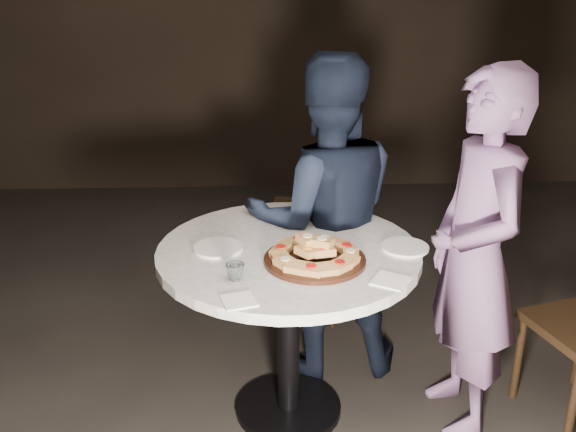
{
  "coord_description": "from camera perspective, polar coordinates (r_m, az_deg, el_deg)",
  "views": [
    {
      "loc": [
        -0.22,
        -2.38,
        2.01
      ],
      "look_at": [
        -0.11,
        0.2,
        0.99
      ],
      "focal_mm": 40.0,
      "sensor_mm": 36.0,
      "label": 1
    }
  ],
  "objects": [
    {
      "name": "floor",
      "position": [
        3.13,
        2.31,
        -18.5
      ],
      "size": [
        7.0,
        7.0,
        0.0
      ],
      "primitive_type": "plane",
      "color": "black",
      "rests_on": "ground"
    },
    {
      "name": "table",
      "position": [
        2.85,
        0.04,
        -5.79
      ],
      "size": [
        1.42,
        1.42,
        0.86
      ],
      "rotation": [
        0.0,
        0.0,
        0.28
      ],
      "color": "black",
      "rests_on": "ground"
    },
    {
      "name": "serving_board",
      "position": [
        2.66,
        2.39,
        -3.92
      ],
      "size": [
        0.44,
        0.44,
        0.02
      ],
      "primitive_type": "cylinder",
      "rotation": [
        0.0,
        0.0,
        0.05
      ],
      "color": "black",
      "rests_on": "table"
    },
    {
      "name": "focaccia_pile",
      "position": [
        2.64,
        2.41,
        -3.19
      ],
      "size": [
        0.38,
        0.38,
        0.1
      ],
      "rotation": [
        0.0,
        0.0,
        0.34
      ],
      "color": "#B58046",
      "rests_on": "serving_board"
    },
    {
      "name": "plate_left",
      "position": [
        2.79,
        -6.25,
        -2.83
      ],
      "size": [
        0.21,
        0.21,
        0.01
      ],
      "primitive_type": "cylinder",
      "rotation": [
        0.0,
        0.0,
        -0.0
      ],
      "color": "white",
      "rests_on": "table"
    },
    {
      "name": "plate_right",
      "position": [
        2.82,
        10.35,
        -2.74
      ],
      "size": [
        0.26,
        0.26,
        0.01
      ],
      "primitive_type": "cylinder",
      "rotation": [
        0.0,
        0.0,
        -0.32
      ],
      "color": "white",
      "rests_on": "table"
    },
    {
      "name": "water_glass",
      "position": [
        2.51,
        -4.69,
        -4.97
      ],
      "size": [
        0.09,
        0.09,
        0.07
      ],
      "primitive_type": "imported",
      "rotation": [
        0.0,
        0.0,
        -0.23
      ],
      "color": "silver",
      "rests_on": "table"
    },
    {
      "name": "napkin_near",
      "position": [
        2.37,
        -4.39,
        -7.52
      ],
      "size": [
        0.15,
        0.15,
        0.01
      ],
      "primitive_type": "cube",
      "rotation": [
        0.0,
        0.0,
        0.29
      ],
      "color": "white",
      "rests_on": "table"
    },
    {
      "name": "napkin_far",
      "position": [
        2.53,
        9.09,
        -5.7
      ],
      "size": [
        0.18,
        0.18,
        0.01
      ],
      "primitive_type": "cube",
      "rotation": [
        0.0,
        0.0,
        -0.53
      ],
      "color": "white",
      "rests_on": "table"
    },
    {
      "name": "chair_far",
      "position": [
        3.76,
        2.05,
        -2.86
      ],
      "size": [
        0.48,
        0.49,
        0.79
      ],
      "rotation": [
        0.0,
        0.0,
        2.8
      ],
      "color": "black",
      "rests_on": "ground"
    },
    {
      "name": "diner_navy",
      "position": [
        3.19,
        3.28,
        -0.37
      ],
      "size": [
        0.83,
        0.67,
        1.65
      ],
      "primitive_type": "imported",
      "rotation": [
        0.0,
        0.0,
        3.2
      ],
      "color": "black",
      "rests_on": "ground"
    },
    {
      "name": "diner_teal",
      "position": [
        2.88,
        16.25,
        -3.59
      ],
      "size": [
        0.45,
        0.64,
        1.66
      ],
      "primitive_type": "imported",
      "rotation": [
        0.0,
        0.0,
        -1.48
      ],
      "color": "slate",
      "rests_on": "ground"
    }
  ]
}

